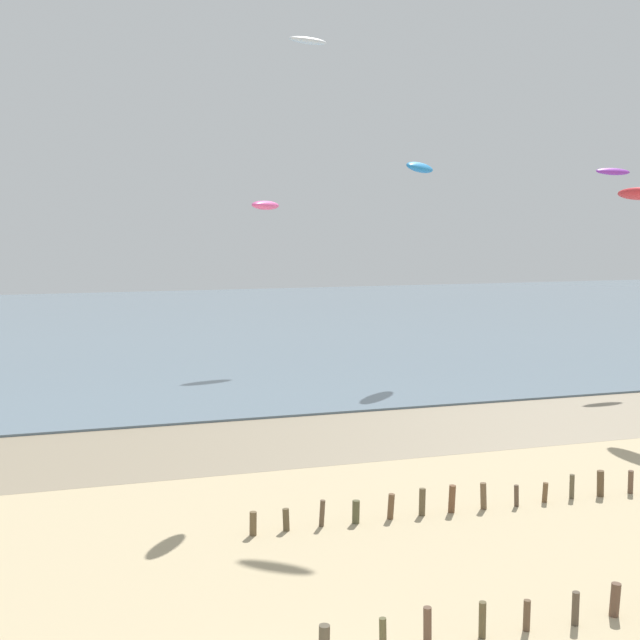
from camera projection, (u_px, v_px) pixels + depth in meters
wet_sand_strip at (183, 449)px, 32.16m from camera, size 120.00×7.69×0.01m
sea at (115, 327)px, 68.99m from camera, size 160.00×70.00×0.10m
groyne_near at (618, 599)px, 18.44m from camera, size 13.70×0.33×0.90m
groyne_mid at (454, 500)px, 25.08m from camera, size 12.47×0.34×0.85m
kite_aloft_0 at (308, 41)px, 57.35m from camera, size 3.13×1.78×0.63m
kite_aloft_7 at (420, 167)px, 48.00m from camera, size 3.21×3.27×0.86m
kite_aloft_10 at (613, 172)px, 46.75m from camera, size 2.40×1.06×0.55m
kite_aloft_13 at (266, 205)px, 27.97m from camera, size 1.60×1.88×0.32m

